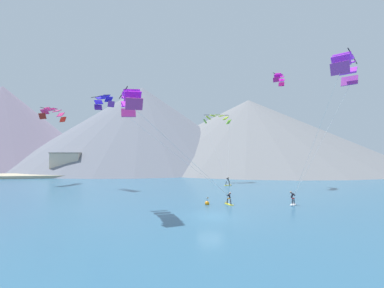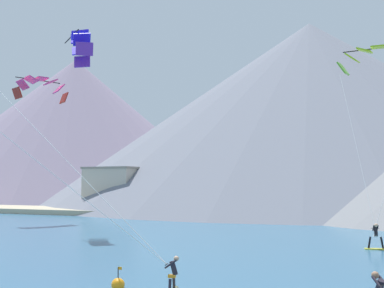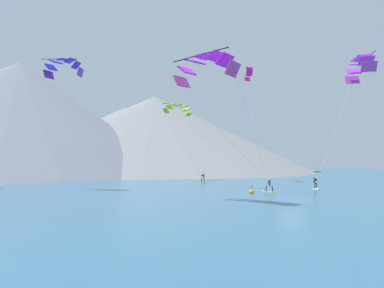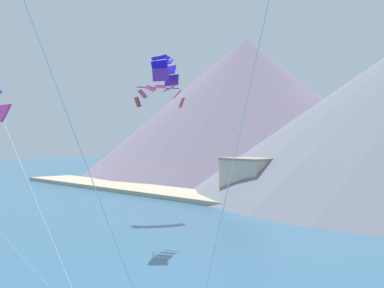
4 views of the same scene
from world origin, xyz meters
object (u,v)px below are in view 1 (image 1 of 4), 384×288
Objects in this scene: parafoil_kite_near_trail at (217,118)px; race_marker_buoy at (207,203)px; parafoil_kite_distant_mid_solo at (279,78)px; kitesurfer_near_lead at (292,201)px; parafoil_kite_distant_high_outer at (53,113)px; parafoil_kite_near_lead at (345,66)px; kitesurfer_near_trail at (229,182)px; parafoil_kite_mid_center at (131,101)px; kitesurfer_mid_center at (228,201)px; parafoil_kite_distant_low_drift at (103,100)px.

parafoil_kite_near_trail reaches higher than race_marker_buoy.
parafoil_kite_near_trail is at bearing 136.43° from parafoil_kite_distant_mid_solo.
kitesurfer_near_lead is at bearing -85.24° from parafoil_kite_near_trail.
parafoil_kite_distant_high_outer reaches higher than parafoil_kite_near_trail.
race_marker_buoy is at bearing 156.07° from parafoil_kite_near_lead.
parafoil_kite_near_lead reaches higher than kitesurfer_near_trail.
parafoil_kite_distant_mid_solo is at bearing 33.77° from parafoil_kite_mid_center.
race_marker_buoy is (-8.08, -25.81, -14.47)m from parafoil_kite_near_trail.
parafoil_kite_near_lead is 15.60× the size of race_marker_buoy.
kitesurfer_near_trail is at bearing 65.08° from race_marker_buoy.
parafoil_kite_mid_center is 3.45× the size of parafoil_kite_distant_mid_solo.
parafoil_kite_distant_mid_solo is (46.61, -11.61, 6.44)m from parafoil_kite_distant_high_outer.
parafoil_kite_near_trail reaches higher than parafoil_kite_mid_center.
kitesurfer_near_lead is at bearing -84.60° from kitesurfer_near_trail.
race_marker_buoy is at bearing -44.38° from parafoil_kite_distant_high_outer.
parafoil_kite_distant_high_outer is (-18.87, 30.16, 2.85)m from parafoil_kite_mid_center.
kitesurfer_near_lead is 0.45× the size of parafoil_kite_distant_mid_solo.
kitesurfer_mid_center is 30.99m from parafoil_kite_distant_mid_solo.
parafoil_kite_distant_mid_solo is (9.97, -2.32, 21.09)m from kitesurfer_near_trail.
parafoil_kite_distant_low_drift is at bearing -163.31° from parafoil_kite_near_trail.
parafoil_kite_distant_low_drift reaches higher than parafoil_kite_near_lead.
parafoil_kite_near_lead is at bearing -46.85° from kitesurfer_near_lead.
race_marker_buoy is at bearing -114.92° from kitesurfer_near_trail.
parafoil_kite_near_trail is 36.29m from parafoil_kite_distant_high_outer.
kitesurfer_near_trail reaches higher than race_marker_buoy.
parafoil_kite_near_lead reaches higher than kitesurfer_mid_center.
parafoil_kite_distant_mid_solo reaches higher than kitesurfer_near_lead.
kitesurfer_near_trail is 29.85m from parafoil_kite_near_lead.
parafoil_kite_near_lead reaches higher than race_marker_buoy.
parafoil_kite_mid_center is (-11.99, -2.40, 11.94)m from kitesurfer_mid_center.
parafoil_kite_distant_mid_solo is (15.76, 16.15, 21.23)m from kitesurfer_mid_center.
parafoil_kite_near_trail is 30.68m from race_marker_buoy.
parafoil_kite_near_lead is (5.98, -24.69, 15.69)m from kitesurfer_near_trail.
parafoil_kite_distant_mid_solo is at bearing 79.89° from parafoil_kite_near_lead.
parafoil_kite_near_lead reaches higher than parafoil_kite_distant_high_outer.
parafoil_kite_distant_high_outer is 1.22× the size of parafoil_kite_distant_low_drift.
race_marker_buoy is at bearing 15.67° from parafoil_kite_mid_center.
race_marker_buoy is (-18.45, -15.95, -21.51)m from parafoil_kite_distant_mid_solo.
parafoil_kite_mid_center is (-19.70, -0.52, 11.84)m from kitesurfer_near_lead.
race_marker_buoy is (-8.49, -18.27, -0.42)m from kitesurfer_near_trail.
kitesurfer_mid_center is 30.12m from parafoil_kite_near_trail.
parafoil_kite_distant_high_outer is at bearing 143.45° from parafoil_kite_distant_low_drift.
parafoil_kite_distant_mid_solo is (3.99, 22.36, 5.41)m from parafoil_kite_near_lead.
kitesurfer_mid_center is 0.46× the size of parafoil_kite_distant_mid_solo.
kitesurfer_mid_center is 31.03m from parafoil_kite_distant_low_drift.
parafoil_kite_distant_low_drift is at bearing -36.55° from parafoil_kite_distant_high_outer.
parafoil_kite_distant_mid_solo reaches higher than parafoil_kite_near_lead.
kitesurfer_near_lead is 0.98× the size of kitesurfer_near_trail.
kitesurfer_near_trail is 0.36× the size of parafoil_kite_distant_low_drift.
parafoil_kite_distant_low_drift reaches higher than kitesurfer_mid_center.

